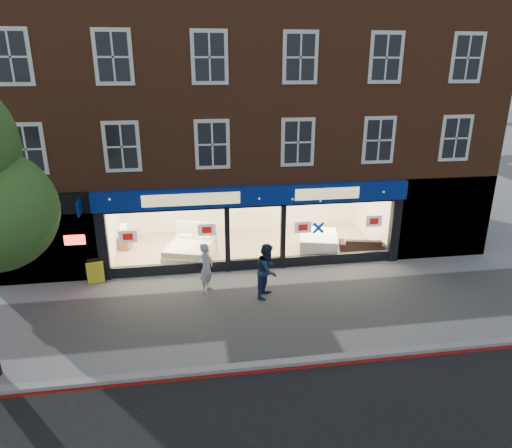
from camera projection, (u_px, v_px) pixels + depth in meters
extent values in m
plane|color=gray|center=(270.00, 308.00, 14.59)|extent=(120.00, 120.00, 0.00)
cube|color=#8C0A07|center=(292.00, 369.00, 11.70)|extent=(60.00, 0.10, 0.01)
cube|color=gray|center=(290.00, 362.00, 11.87)|extent=(60.00, 0.25, 0.12)
cube|color=tan|center=(248.00, 246.00, 19.47)|extent=(11.00, 4.50, 0.10)
cube|color=brown|center=(241.00, 83.00, 18.91)|extent=(19.00, 8.00, 6.70)
cube|color=navy|center=(256.00, 196.00, 16.30)|extent=(11.40, 0.28, 0.70)
cube|color=black|center=(255.00, 263.00, 17.40)|extent=(11.00, 0.18, 0.40)
cube|color=black|center=(103.00, 245.00, 16.21)|extent=(0.35, 0.30, 2.60)
cube|color=black|center=(394.00, 229.00, 17.80)|extent=(0.35, 0.30, 2.60)
cube|color=white|center=(167.00, 238.00, 16.44)|extent=(4.20, 0.02, 2.10)
cube|color=white|center=(340.00, 229.00, 17.38)|extent=(4.20, 0.02, 2.10)
cube|color=white|center=(255.00, 239.00, 17.24)|extent=(1.80, 0.02, 2.10)
cube|color=silver|center=(241.00, 203.00, 21.15)|extent=(11.00, 0.20, 2.60)
cube|color=#FFEAC6|center=(247.00, 188.00, 18.63)|extent=(11.00, 4.50, 0.12)
cube|color=black|center=(41.00, 237.00, 16.03)|extent=(3.80, 0.60, 3.30)
cube|color=#FF140C|center=(75.00, 240.00, 15.89)|extent=(0.70, 0.04, 0.35)
cube|color=black|center=(441.00, 217.00, 18.11)|extent=(4.00, 0.40, 3.30)
cube|color=silver|center=(189.00, 254.00, 18.06)|extent=(2.22, 2.40, 0.34)
cube|color=silver|center=(189.00, 247.00, 17.96)|extent=(2.13, 2.31, 0.25)
cube|color=silver|center=(197.00, 235.00, 18.89)|extent=(1.70, 0.69, 1.18)
cube|color=silver|center=(186.00, 236.00, 18.62)|extent=(0.70, 0.50, 0.12)
cube|color=silver|center=(203.00, 237.00, 18.50)|extent=(0.70, 0.50, 0.12)
cube|color=brown|center=(125.00, 243.00, 18.90)|extent=(0.57, 0.57, 0.55)
cube|color=white|center=(318.00, 248.00, 18.77)|extent=(1.90, 2.17, 0.24)
cube|color=white|center=(318.00, 243.00, 18.69)|extent=(1.90, 2.17, 0.24)
cube|color=white|center=(318.00, 237.00, 18.61)|extent=(1.90, 2.17, 0.24)
imported|color=black|center=(363.00, 244.00, 18.77)|extent=(2.00, 1.18, 0.55)
cube|color=yellow|center=(96.00, 272.00, 16.13)|extent=(0.65, 0.49, 0.90)
imported|color=#ABADB3|center=(206.00, 268.00, 15.45)|extent=(0.66, 0.75, 1.74)
imported|color=#182944|center=(268.00, 270.00, 15.10)|extent=(1.07, 1.14, 1.87)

